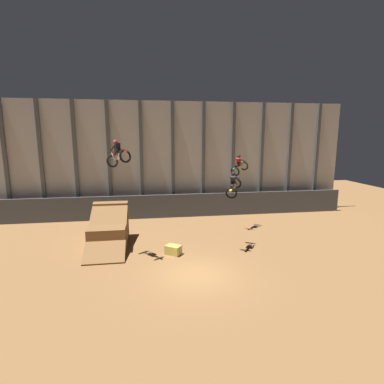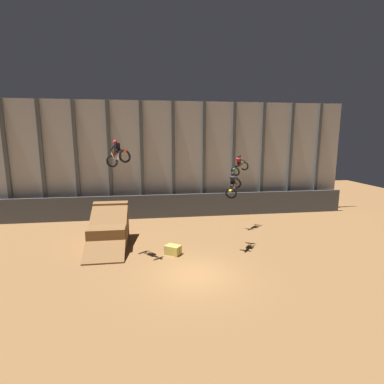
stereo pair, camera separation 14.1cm
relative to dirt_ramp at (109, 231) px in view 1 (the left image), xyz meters
The scene contains 8 objects.
ground_plane 7.40m from the dirt_ramp, 47.81° to the right, with size 60.00×60.00×0.00m, color olive.
arena_back_wall 9.66m from the dirt_ramp, 55.54° to the left, with size 32.00×0.40×10.10m.
lower_barrier 7.72m from the dirt_ramp, 50.29° to the left, with size 31.36×0.20×2.06m.
dirt_ramp is the anchor object (origin of this frame).
rider_bike_left_air 5.87m from the dirt_ramp, 68.65° to the right, with size 1.56×1.76×1.60m.
rider_bike_center_air 8.73m from the dirt_ramp, 15.35° to the right, with size 1.42×1.84×1.63m.
rider_bike_right_air 10.46m from the dirt_ramp, 11.63° to the left, with size 1.68×1.66×1.60m.
hay_bale_trackside 4.79m from the dirt_ramp, 32.00° to the right, with size 1.08×1.02×0.57m.
Camera 1 is at (-2.42, -14.24, 7.06)m, focal length 28.00 mm.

